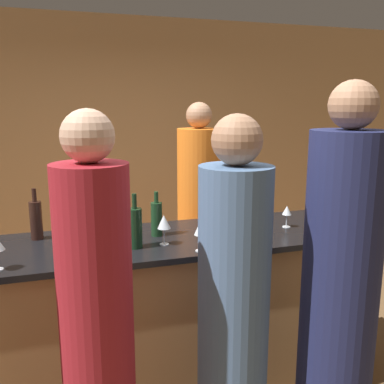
# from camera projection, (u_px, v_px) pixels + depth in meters

# --- Properties ---
(back_wall) EXTENTS (8.00, 0.06, 2.80)m
(back_wall) POSITION_uv_depth(u_px,v_px,m) (116.00, 146.00, 4.82)
(back_wall) COLOR #A37547
(back_wall) RESTS_ON ground_plane
(bar_counter) EXTENTS (2.57, 0.72, 1.07)m
(bar_counter) POSITION_uv_depth(u_px,v_px,m) (172.00, 318.00, 2.69)
(bar_counter) COLOR #B27F4C
(bar_counter) RESTS_ON ground_plane
(bartender) EXTENTS (0.33, 0.33, 1.88)m
(bartender) POSITION_uv_depth(u_px,v_px,m) (199.00, 231.00, 3.39)
(bartender) COLOR orange
(bartender) RESTS_ON ground_plane
(guest_0) EXTENTS (0.29, 0.29, 1.85)m
(guest_0) POSITION_uv_depth(u_px,v_px,m) (98.00, 353.00, 1.73)
(guest_0) COLOR maroon
(guest_0) RESTS_ON ground_plane
(guest_1) EXTENTS (0.35, 0.35, 1.97)m
(guest_1) POSITION_uv_depth(u_px,v_px,m) (338.00, 310.00, 2.00)
(guest_1) COLOR #1E234C
(guest_1) RESTS_ON ground_plane
(guest_3) EXTENTS (0.33, 0.33, 1.83)m
(guest_3) POSITION_uv_depth(u_px,v_px,m) (233.00, 328.00, 1.96)
(guest_3) COLOR #4C6B93
(guest_3) RESTS_ON ground_plane
(wine_bottle_0) EXTENTS (0.07, 0.07, 0.27)m
(wine_bottle_0) POSITION_uv_depth(u_px,v_px,m) (157.00, 218.00, 2.59)
(wine_bottle_0) COLOR #19381E
(wine_bottle_0) RESTS_ON bar_counter
(wine_bottle_1) EXTENTS (0.08, 0.08, 0.31)m
(wine_bottle_1) POSITION_uv_depth(u_px,v_px,m) (135.00, 227.00, 2.37)
(wine_bottle_1) COLOR black
(wine_bottle_1) RESTS_ON bar_counter
(wine_bottle_2) EXTENTS (0.07, 0.07, 0.31)m
(wine_bottle_2) POSITION_uv_depth(u_px,v_px,m) (36.00, 219.00, 2.53)
(wine_bottle_2) COLOR black
(wine_bottle_2) RESTS_ON bar_counter
(wine_glass_0) EXTENTS (0.06, 0.06, 0.14)m
(wine_glass_0) POSITION_uv_depth(u_px,v_px,m) (287.00, 211.00, 2.77)
(wine_glass_0) COLOR silver
(wine_glass_0) RESTS_ON bar_counter
(wine_glass_1) EXTENTS (0.08, 0.08, 0.17)m
(wine_glass_1) POSITION_uv_depth(u_px,v_px,m) (164.00, 223.00, 2.42)
(wine_glass_1) COLOR silver
(wine_glass_1) RESTS_ON bar_counter
(wine_glass_3) EXTENTS (0.07, 0.07, 0.18)m
(wine_glass_3) POSITION_uv_depth(u_px,v_px,m) (73.00, 229.00, 2.28)
(wine_glass_3) COLOR silver
(wine_glass_3) RESTS_ON bar_counter
(wine_glass_4) EXTENTS (0.07, 0.07, 0.17)m
(wine_glass_4) POSITION_uv_depth(u_px,v_px,m) (200.00, 229.00, 2.31)
(wine_glass_4) COLOR silver
(wine_glass_4) RESTS_ON bar_counter
(wine_glass_5) EXTENTS (0.07, 0.07, 0.17)m
(wine_glass_5) POSITION_uv_depth(u_px,v_px,m) (344.00, 217.00, 2.58)
(wine_glass_5) COLOR silver
(wine_glass_5) RESTS_ON bar_counter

